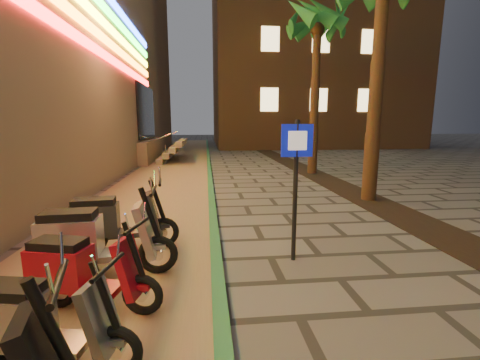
{
  "coord_description": "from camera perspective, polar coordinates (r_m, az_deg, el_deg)",
  "views": [
    {
      "loc": [
        -1.03,
        -1.56,
        2.18
      ],
      "look_at": [
        -0.45,
        3.94,
        1.2
      ],
      "focal_mm": 24.0,
      "sensor_mm": 36.0,
      "label": 1
    }
  ],
  "objects": [
    {
      "name": "apartment_block",
      "position": [
        36.51,
        11.35,
        26.33
      ],
      "size": [
        18.0,
        16.06,
        25.0
      ],
      "color": "brown",
      "rests_on": "ground"
    },
    {
      "name": "scooter_6",
      "position": [
        3.55,
        -32.5,
        -20.67
      ],
      "size": [
        1.51,
        0.66,
        1.06
      ],
      "rotation": [
        0.0,
        0.0,
        -0.18
      ],
      "color": "black",
      "rests_on": "ground"
    },
    {
      "name": "pedestrian_sign",
      "position": [
        5.01,
        9.92,
        1.5
      ],
      "size": [
        0.49,
        0.09,
        2.24
      ],
      "rotation": [
        0.0,
        0.0,
        0.03
      ],
      "color": "black",
      "rests_on": "ground"
    },
    {
      "name": "parking_strip",
      "position": [
        11.87,
        -13.55,
        -0.77
      ],
      "size": [
        3.4,
        60.0,
        0.01
      ],
      "primitive_type": "cube",
      "color": "#8C7251",
      "rests_on": "ground"
    },
    {
      "name": "scooter_9",
      "position": [
        5.9,
        -21.75,
        -6.85
      ],
      "size": [
        1.76,
        0.69,
        1.24
      ],
      "rotation": [
        0.0,
        0.0,
        0.13
      ],
      "color": "black",
      "rests_on": "ground"
    },
    {
      "name": "palm_d",
      "position": [
        14.81,
        13.63,
        24.54
      ],
      "size": [
        2.97,
        3.02,
        7.16
      ],
      "color": "#472D19",
      "rests_on": "ground"
    },
    {
      "name": "scooter_7",
      "position": [
        4.3,
        -26.56,
        -14.31
      ],
      "size": [
        1.58,
        0.76,
        1.12
      ],
      "rotation": [
        0.0,
        0.0,
        -0.24
      ],
      "color": "black",
      "rests_on": "ground"
    },
    {
      "name": "scooter_8",
      "position": [
        5.01,
        -24.73,
        -9.7
      ],
      "size": [
        1.85,
        0.65,
        1.3
      ],
      "rotation": [
        0.0,
        0.0,
        0.06
      ],
      "color": "black",
      "rests_on": "ground"
    },
    {
      "name": "green_curb",
      "position": [
        11.75,
        -5.32,
        -0.41
      ],
      "size": [
        0.18,
        60.0,
        0.1
      ],
      "primitive_type": "cube",
      "color": "#276A3B",
      "rests_on": "ground"
    },
    {
      "name": "planting_strip",
      "position": [
        8.32,
        28.25,
        -6.29
      ],
      "size": [
        1.2,
        40.0,
        0.02
      ],
      "primitive_type": "cube",
      "color": "black",
      "rests_on": "ground"
    }
  ]
}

